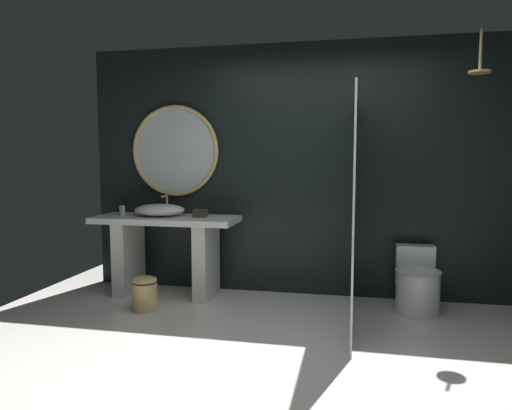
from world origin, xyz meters
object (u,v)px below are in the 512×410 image
(vessel_sink, at_px, (160,210))
(tumbler_cup, at_px, (122,210))
(tissue_box, at_px, (200,213))
(toilet, at_px, (417,284))
(round_wall_mirror, at_px, (175,151))
(waste_bin, at_px, (145,293))
(rain_shower_head, at_px, (480,67))

(vessel_sink, xyz_separation_m, tumbler_cup, (-0.41, -0.02, -0.01))
(tissue_box, distance_m, toilet, 2.22)
(tumbler_cup, xyz_separation_m, toilet, (2.99, -0.04, -0.62))
(vessel_sink, distance_m, tissue_box, 0.45)
(tissue_box, relative_size, round_wall_mirror, 0.14)
(vessel_sink, distance_m, waste_bin, 0.92)
(tumbler_cup, height_order, round_wall_mirror, round_wall_mirror)
(tissue_box, bearing_deg, vessel_sink, 179.13)
(rain_shower_head, xyz_separation_m, waste_bin, (-2.92, -0.32, -2.02))
(vessel_sink, height_order, rain_shower_head, rain_shower_head)
(toilet, bearing_deg, waste_bin, -168.50)
(tumbler_cup, height_order, toilet, tumbler_cup)
(vessel_sink, height_order, tissue_box, vessel_sink)
(tissue_box, bearing_deg, rain_shower_head, -5.52)
(rain_shower_head, bearing_deg, round_wall_mirror, 170.16)
(round_wall_mirror, xyz_separation_m, toilet, (2.50, -0.31, -1.25))
(waste_bin, bearing_deg, toilet, 11.50)
(tumbler_cup, relative_size, toilet, 0.18)
(tumbler_cup, bearing_deg, round_wall_mirror, 29.23)
(rain_shower_head, bearing_deg, toilet, 155.26)
(rain_shower_head, relative_size, waste_bin, 1.12)
(tissue_box, relative_size, toilet, 0.23)
(toilet, bearing_deg, round_wall_mirror, 172.85)
(round_wall_mirror, bearing_deg, tumbler_cup, -150.77)
(toilet, bearing_deg, vessel_sink, 178.65)
(tumbler_cup, xyz_separation_m, rain_shower_head, (3.41, -0.23, 1.31))
(round_wall_mirror, xyz_separation_m, waste_bin, (0.00, -0.82, -1.34))
(tissue_box, xyz_separation_m, round_wall_mirror, (-0.37, 0.26, 0.64))
(tissue_box, distance_m, rain_shower_head, 2.88)
(tumbler_cup, bearing_deg, toilet, -0.70)
(rain_shower_head, bearing_deg, waste_bin, -173.81)
(tumbler_cup, xyz_separation_m, waste_bin, (0.50, -0.55, -0.71))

